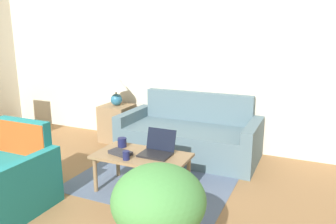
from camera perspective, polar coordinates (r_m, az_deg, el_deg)
The scene contains 12 objects.
wall_back at distance 5.10m, azimuth -4.02°, elevation 9.72°, with size 6.45×0.06×2.60m.
rug at distance 4.09m, azimuth -0.61°, elevation -10.13°, with size 1.78×1.93×0.01m.
couch at distance 4.52m, azimuth 3.86°, elevation -4.39°, with size 1.85×0.88×0.83m.
armchair at distance 3.58m, azimuth -26.67°, elevation -10.69°, with size 0.83×0.78×0.81m.
side_table at distance 5.17m, azimuth -8.83°, elevation -1.91°, with size 0.45×0.45×0.56m.
table_lamp at distance 5.04m, azimuth -9.07°, elevation 4.65°, with size 0.37×0.37×0.47m.
coffee_table at distance 3.49m, azimuth -4.58°, elevation -8.14°, with size 0.99×0.54×0.41m.
laptop at distance 3.46m, azimuth -1.85°, elevation -6.45°, with size 0.33×0.30×0.25m.
cup_navy at distance 3.34m, azimuth -7.30°, elevation -7.52°, with size 0.07×0.07×0.09m.
cup_yellow at distance 3.70m, azimuth -7.99°, elevation -5.27°, with size 0.10×0.10×0.10m.
book_red at distance 3.50m, azimuth -8.29°, elevation -7.01°, with size 0.27×0.19×0.04m.
potted_plant at distance 2.40m, azimuth -1.64°, elevation -16.12°, with size 0.67×0.67×0.76m.
Camera 1 is at (2.40, -0.92, 1.66)m, focal length 35.00 mm.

